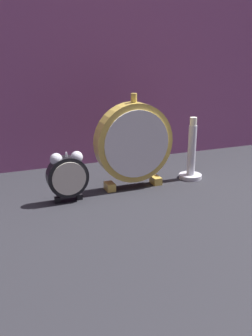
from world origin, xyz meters
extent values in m
plane|color=#232328|center=(0.00, 0.00, 0.00)|extent=(4.00, 4.00, 0.00)
cube|color=#8E4C7F|center=(0.00, 0.33, 0.37)|extent=(1.26, 0.01, 0.75)
cube|color=black|center=(-0.16, 0.07, 0.01)|extent=(0.01, 0.01, 0.01)
cube|color=black|center=(-0.12, 0.07, 0.01)|extent=(0.01, 0.01, 0.01)
cylinder|color=black|center=(-0.14, 0.07, 0.06)|extent=(0.09, 0.03, 0.09)
cylinder|color=beige|center=(-0.14, 0.05, 0.06)|extent=(0.07, 0.00, 0.07)
sphere|color=silver|center=(-0.16, 0.07, 0.10)|extent=(0.03, 0.03, 0.03)
sphere|color=silver|center=(-0.12, 0.07, 0.10)|extent=(0.03, 0.03, 0.03)
cylinder|color=silver|center=(-0.14, 0.07, 0.10)|extent=(0.00, 0.00, 0.02)
cube|color=gold|center=(-0.03, 0.09, 0.01)|extent=(0.02, 0.03, 0.02)
cube|color=gold|center=(0.08, 0.09, 0.01)|extent=(0.02, 0.03, 0.02)
cylinder|color=gold|center=(0.02, 0.09, 0.11)|extent=(0.18, 0.04, 0.18)
cylinder|color=silver|center=(0.02, 0.07, 0.11)|extent=(0.16, 0.00, 0.16)
cylinder|color=gold|center=(0.02, 0.09, 0.21)|extent=(0.01, 0.01, 0.02)
cylinder|color=silver|center=(0.18, 0.10, 0.01)|extent=(0.06, 0.06, 0.01)
cylinder|color=silver|center=(0.18, 0.10, 0.07)|extent=(0.02, 0.02, 0.13)
cylinder|color=silver|center=(0.18, 0.10, 0.15)|extent=(0.02, 0.02, 0.02)
camera|label=1|loc=(-0.30, -0.68, 0.32)|focal=40.00mm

